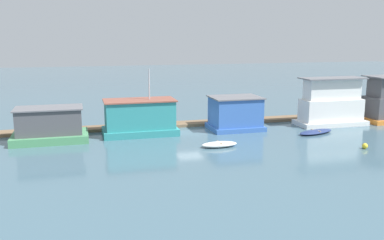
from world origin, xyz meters
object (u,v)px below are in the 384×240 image
object	(u,v)px
houseboat_green	(50,126)
mooring_post_far_right	(128,123)
buoy_yellow	(365,146)
houseboat_teal	(140,118)
mooring_post_centre	(349,111)
houseboat_blue	(235,113)
dinghy_white	(219,144)
houseboat_white	(331,104)
dinghy_navy	(316,132)

from	to	relation	value
houseboat_green	mooring_post_far_right	bearing A→B (deg)	17.53
buoy_yellow	houseboat_green	bearing A→B (deg)	159.25
houseboat_teal	mooring_post_centre	bearing A→B (deg)	4.15
houseboat_blue	dinghy_white	world-z (taller)	houseboat_blue
houseboat_white	dinghy_navy	size ratio (longest dim) A/B	1.71
houseboat_teal	dinghy_navy	bearing A→B (deg)	-13.99
houseboat_green	mooring_post_centre	distance (m)	32.90
houseboat_teal	houseboat_blue	world-z (taller)	houseboat_teal
houseboat_blue	mooring_post_centre	world-z (taller)	houseboat_blue
houseboat_teal	mooring_post_centre	world-z (taller)	houseboat_teal
dinghy_white	mooring_post_centre	size ratio (longest dim) A/B	1.80
houseboat_white	mooring_post_centre	world-z (taller)	houseboat_white
houseboat_green	buoy_yellow	bearing A→B (deg)	-20.75
houseboat_white	mooring_post_far_right	distance (m)	21.66
houseboat_blue	dinghy_white	distance (m)	7.58
buoy_yellow	mooring_post_far_right	bearing A→B (deg)	146.89
houseboat_teal	mooring_post_far_right	world-z (taller)	houseboat_teal
mooring_post_centre	buoy_yellow	xyz separation A→B (m)	(-6.86, -12.14, -0.64)
houseboat_green	mooring_post_centre	bearing A→B (deg)	4.03
houseboat_blue	houseboat_green	bearing A→B (deg)	-178.81
dinghy_navy	houseboat_blue	bearing A→B (deg)	150.01
mooring_post_centre	houseboat_white	bearing A→B (deg)	-148.23
dinghy_navy	mooring_post_far_right	world-z (taller)	mooring_post_far_right
houseboat_teal	buoy_yellow	world-z (taller)	houseboat_teal
dinghy_white	mooring_post_far_right	distance (m)	10.81
houseboat_green	mooring_post_far_right	size ratio (longest dim) A/B	4.10
mooring_post_centre	houseboat_green	bearing A→B (deg)	-175.97
houseboat_green	houseboat_blue	world-z (taller)	houseboat_blue
dinghy_white	mooring_post_far_right	size ratio (longest dim) A/B	1.95
mooring_post_far_right	buoy_yellow	size ratio (longest dim) A/B	3.34
houseboat_teal	houseboat_green	bearing A→B (deg)	-176.31
houseboat_blue	dinghy_white	size ratio (longest dim) A/B	1.66
houseboat_blue	mooring_post_far_right	bearing A→B (deg)	169.75
houseboat_blue	mooring_post_centre	size ratio (longest dim) A/B	2.98
houseboat_green	houseboat_teal	size ratio (longest dim) A/B	0.94
houseboat_blue	mooring_post_far_right	distance (m)	10.93
houseboat_green	dinghy_white	distance (m)	15.47
mooring_post_centre	buoy_yellow	bearing A→B (deg)	-119.48
houseboat_white	mooring_post_centre	xyz separation A→B (m)	(4.02, 2.49, -1.33)
houseboat_teal	mooring_post_centre	size ratio (longest dim) A/B	4.02
houseboat_blue	mooring_post_far_right	size ratio (longest dim) A/B	3.24
houseboat_teal	mooring_post_far_right	size ratio (longest dim) A/B	4.38
mooring_post_far_right	buoy_yellow	xyz separation A→B (m)	(18.62, -12.14, -0.57)
mooring_post_centre	buoy_yellow	world-z (taller)	mooring_post_centre
houseboat_teal	houseboat_blue	bearing A→B (deg)	-0.94
dinghy_white	buoy_yellow	xyz separation A→B (m)	(11.74, -3.82, 0.02)
dinghy_navy	houseboat_green	bearing A→B (deg)	171.74
dinghy_navy	mooring_post_far_right	bearing A→B (deg)	161.41
houseboat_white	mooring_post_far_right	xyz separation A→B (m)	(-21.47, 2.49, -1.40)
houseboat_blue	buoy_yellow	xyz separation A→B (m)	(7.89, -10.20, -1.40)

